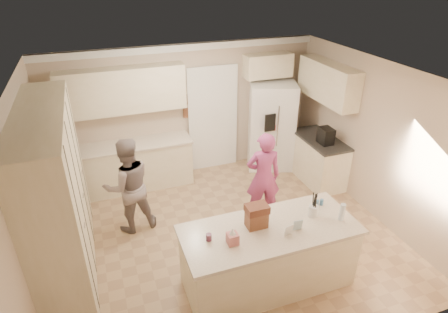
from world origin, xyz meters
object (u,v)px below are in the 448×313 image
object	(u,v)px
refrigerator	(271,126)
tissue_box	(233,239)
coffee_maker	(326,136)
island_base	(268,257)
dollhouse_body	(256,219)
teen_boy	(128,186)
utensil_crock	(313,211)
teen_girl	(263,177)

from	to	relation	value
refrigerator	tissue_box	xyz separation A→B (m)	(-2.04, -3.10, 0.10)
coffee_maker	tissue_box	size ratio (longest dim) A/B	2.14
island_base	tissue_box	bearing A→B (deg)	-169.70
dollhouse_body	teen_boy	xyz separation A→B (m)	(-1.40, 1.73, -0.23)
tissue_box	utensil_crock	bearing A→B (deg)	7.13
teen_boy	teen_girl	size ratio (longest dim) A/B	1.02
tissue_box	teen_girl	bearing A→B (deg)	53.25
tissue_box	teen_boy	xyz separation A→B (m)	(-1.00, 1.93, -0.19)
utensil_crock	teen_girl	xyz separation A→B (m)	(-0.09, 1.34, -0.22)
tissue_box	dollhouse_body	bearing A→B (deg)	26.57
coffee_maker	dollhouse_body	size ratio (longest dim) A/B	1.15
refrigerator	coffee_maker	size ratio (longest dim) A/B	6.00
teen_boy	teen_girl	xyz separation A→B (m)	(2.12, -0.44, -0.02)
utensil_crock	teen_girl	world-z (taller)	teen_girl
island_base	dollhouse_body	world-z (taller)	dollhouse_body
dollhouse_body	teen_girl	xyz separation A→B (m)	(0.71, 1.29, -0.25)
utensil_crock	teen_boy	world-z (taller)	teen_boy
utensil_crock	teen_girl	distance (m)	1.36
coffee_maker	utensil_crock	distance (m)	2.32
teen_girl	island_base	bearing A→B (deg)	79.36
dollhouse_body	tissue_box	bearing A→B (deg)	-153.43
tissue_box	dollhouse_body	size ratio (longest dim) A/B	0.54
coffee_maker	utensil_crock	size ratio (longest dim) A/B	2.00
island_base	dollhouse_body	distance (m)	0.62
coffee_maker	dollhouse_body	bearing A→B (deg)	-140.71
utensil_crock	dollhouse_body	world-z (taller)	dollhouse_body
coffee_maker	island_base	bearing A→B (deg)	-137.17
utensil_crock	refrigerator	bearing A→B (deg)	74.10
refrigerator	island_base	world-z (taller)	refrigerator
coffee_maker	dollhouse_body	xyz separation A→B (m)	(-2.20, -1.80, -0.03)
tissue_box	teen_boy	distance (m)	2.19
tissue_box	teen_girl	world-z (taller)	teen_girl
coffee_maker	teen_boy	distance (m)	3.62
island_base	dollhouse_body	size ratio (longest dim) A/B	8.46
refrigerator	coffee_maker	distance (m)	1.24
dollhouse_body	island_base	bearing A→B (deg)	-33.69
island_base	refrigerator	bearing A→B (deg)	63.57
refrigerator	coffee_maker	bearing A→B (deg)	-43.83
coffee_maker	teen_girl	distance (m)	1.60
tissue_box	teen_girl	distance (m)	1.88
teen_boy	teen_girl	distance (m)	2.16
refrigerator	island_base	size ratio (longest dim) A/B	0.82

